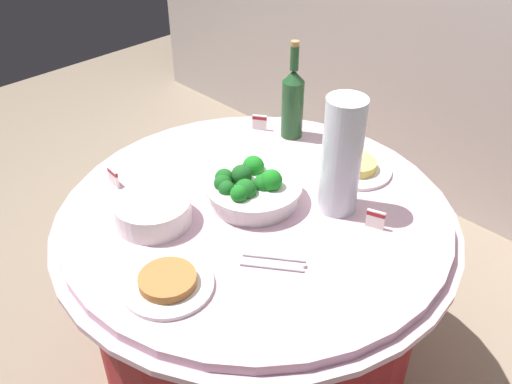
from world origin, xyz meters
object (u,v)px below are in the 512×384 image
object	(u,v)px
broccoli_bowl	(251,188)
decorative_fruit_vase	(341,162)
wine_bottle	(293,101)
food_plate_peanuts	(168,283)
label_placard_rear	(113,176)
plate_stack	(153,211)
label_placard_mid	(260,122)
food_plate_noodles	(356,168)
label_placard_front	(376,218)
serving_tongs	(276,263)

from	to	relation	value
broccoli_bowl	decorative_fruit_vase	world-z (taller)	decorative_fruit_vase
wine_bottle	food_plate_peanuts	xyz separation A→B (m)	(0.28, -0.75, -0.12)
decorative_fruit_vase	label_placard_rear	xyz separation A→B (m)	(-0.54, -0.39, -0.12)
plate_stack	label_placard_mid	world-z (taller)	plate_stack
decorative_fruit_vase	food_plate_noodles	world-z (taller)	decorative_fruit_vase
food_plate_peanuts	label_placard_mid	distance (m)	0.80
label_placard_front	broccoli_bowl	bearing A→B (deg)	-154.94
plate_stack	food_plate_peanuts	distance (m)	0.26
serving_tongs	food_plate_noodles	distance (m)	0.50
decorative_fruit_vase	label_placard_mid	bearing A→B (deg)	160.63
food_plate_noodles	food_plate_peanuts	distance (m)	0.72
label_placard_front	label_placard_rear	bearing A→B (deg)	-150.09
wine_bottle	label_placard_front	bearing A→B (deg)	-23.34
plate_stack	label_placard_front	size ratio (longest dim) A/B	3.82
wine_bottle	food_plate_noodles	world-z (taller)	wine_bottle
decorative_fruit_vase	food_plate_noodles	bearing A→B (deg)	110.93
serving_tongs	food_plate_peanuts	bearing A→B (deg)	-117.63
food_plate_peanuts	label_placard_rear	distance (m)	0.48
wine_bottle	food_plate_peanuts	bearing A→B (deg)	-69.34
label_placard_mid	food_plate_peanuts	bearing A→B (deg)	-60.97
label_placard_mid	wine_bottle	bearing A→B (deg)	24.52
decorative_fruit_vase	label_placard_front	world-z (taller)	decorative_fruit_vase
decorative_fruit_vase	label_placard_mid	world-z (taller)	decorative_fruit_vase
broccoli_bowl	food_plate_noodles	size ratio (longest dim) A/B	1.27
food_plate_noodles	label_placard_front	xyz separation A→B (m)	(0.20, -0.19, 0.02)
wine_bottle	decorative_fruit_vase	size ratio (longest dim) A/B	0.99
food_plate_peanuts	label_placard_rear	xyz separation A→B (m)	(-0.46, 0.15, 0.02)
food_plate_noodles	plate_stack	bearing A→B (deg)	-112.16
food_plate_noodles	label_placard_front	distance (m)	0.28
plate_stack	serving_tongs	distance (m)	0.37
broccoli_bowl	label_placard_front	world-z (taller)	broccoli_bowl
decorative_fruit_vase	label_placard_front	xyz separation A→B (m)	(0.13, 0.00, -0.12)
label_placard_front	plate_stack	bearing A→B (deg)	-137.52
decorative_fruit_vase	label_placard_mid	size ratio (longest dim) A/B	6.18
food_plate_peanuts	label_placard_rear	size ratio (longest dim) A/B	4.00
wine_bottle	label_placard_rear	world-z (taller)	wine_bottle
label_placard_mid	label_placard_rear	world-z (taller)	same
wine_bottle	serving_tongs	bearing A→B (deg)	-51.33
wine_bottle	broccoli_bowl	bearing A→B (deg)	-64.37
decorative_fruit_vase	label_placard_front	bearing A→B (deg)	0.19
serving_tongs	food_plate_peanuts	world-z (taller)	food_plate_peanuts
plate_stack	food_plate_peanuts	bearing A→B (deg)	-29.20
plate_stack	serving_tongs	world-z (taller)	plate_stack
plate_stack	decorative_fruit_vase	xyz separation A→B (m)	(0.31, 0.41, 0.12)
serving_tongs	label_placard_rear	bearing A→B (deg)	-171.07
serving_tongs	label_placard_front	bearing A→B (deg)	73.07
broccoli_bowl	label_placard_mid	size ratio (longest dim) A/B	5.09
food_plate_peanuts	food_plate_noodles	bearing A→B (deg)	88.96
label_placard_mid	label_placard_rear	size ratio (longest dim) A/B	1.00
decorative_fruit_vase	serving_tongs	distance (m)	0.33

